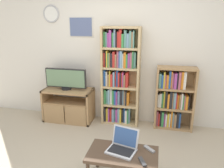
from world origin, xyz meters
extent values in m
cube|color=silver|center=(0.00, 1.83, 1.30)|extent=(5.83, 0.06, 2.60)
torus|color=#B2B2B7|center=(-1.32, 1.79, 1.97)|extent=(0.32, 0.03, 0.32)
cylinder|color=white|center=(-1.32, 1.79, 1.97)|extent=(0.26, 0.02, 0.26)
cube|color=silver|center=(-0.76, 1.80, 1.75)|extent=(0.45, 0.01, 0.35)
cube|color=slate|center=(-0.76, 1.79, 1.75)|extent=(0.41, 0.02, 0.32)
cube|color=tan|center=(-1.43, 1.56, 0.31)|extent=(0.04, 0.44, 0.62)
cube|color=tan|center=(-0.54, 1.56, 0.31)|extent=(0.04, 0.44, 0.62)
cube|color=tan|center=(-0.98, 1.56, 0.60)|extent=(0.92, 0.44, 0.04)
cube|color=tan|center=(-0.98, 1.56, 0.02)|extent=(0.92, 0.44, 0.04)
cube|color=tan|center=(-0.98, 1.56, 0.37)|extent=(0.85, 0.41, 0.04)
cube|color=tan|center=(-1.20, 1.35, 0.20)|extent=(0.41, 0.02, 0.34)
cube|color=tan|center=(-0.77, 1.35, 0.20)|extent=(0.41, 0.02, 0.34)
cylinder|color=black|center=(-1.01, 1.56, 0.64)|extent=(0.18, 0.18, 0.04)
cube|color=black|center=(-1.01, 1.56, 0.84)|extent=(0.78, 0.05, 0.36)
cube|color=slate|center=(-1.01, 1.53, 0.84)|extent=(0.74, 0.01, 0.32)
cube|color=tan|center=(-0.32, 1.65, 0.89)|extent=(0.04, 0.27, 1.77)
cube|color=tan|center=(0.32, 1.65, 0.89)|extent=(0.04, 0.27, 1.77)
cube|color=tan|center=(0.00, 1.77, 0.89)|extent=(0.67, 0.02, 1.77)
cube|color=tan|center=(0.00, 1.65, 0.02)|extent=(0.60, 0.23, 0.04)
cube|color=tan|center=(0.00, 1.65, 0.37)|extent=(0.60, 0.23, 0.04)
cube|color=tan|center=(0.00, 1.65, 0.71)|extent=(0.60, 0.23, 0.04)
cube|color=tan|center=(0.00, 1.65, 1.06)|extent=(0.60, 0.23, 0.04)
cube|color=tan|center=(0.00, 1.65, 1.41)|extent=(0.60, 0.23, 0.04)
cube|color=tan|center=(0.00, 1.65, 1.75)|extent=(0.60, 0.23, 0.04)
cube|color=#232328|center=(-0.27, 1.65, 0.16)|extent=(0.03, 0.21, 0.25)
cube|color=gold|center=(-0.23, 1.66, 0.16)|extent=(0.04, 0.18, 0.25)
cube|color=#9E4293|center=(-0.20, 1.65, 0.17)|extent=(0.02, 0.21, 0.26)
cube|color=red|center=(-0.16, 1.66, 0.16)|extent=(0.04, 0.19, 0.24)
cube|color=#759EB7|center=(-0.12, 1.65, 0.16)|extent=(0.04, 0.21, 0.25)
cube|color=#5B9389|center=(-0.09, 1.66, 0.16)|extent=(0.02, 0.17, 0.25)
cube|color=#9E4293|center=(-0.06, 1.65, 0.16)|extent=(0.04, 0.20, 0.25)
cube|color=#759EB7|center=(-0.01, 1.66, 0.17)|extent=(0.04, 0.20, 0.27)
cube|color=gold|center=(0.02, 1.65, 0.17)|extent=(0.03, 0.21, 0.27)
cube|color=#232328|center=(0.06, 1.66, 0.17)|extent=(0.04, 0.17, 0.26)
cube|color=#2856A8|center=(0.09, 1.66, 0.18)|extent=(0.02, 0.17, 0.30)
cube|color=white|center=(0.12, 1.65, 0.16)|extent=(0.04, 0.20, 0.25)
cube|color=#388947|center=(0.16, 1.65, 0.17)|extent=(0.02, 0.22, 0.27)
cube|color=#759EB7|center=(0.18, 1.66, 0.18)|extent=(0.03, 0.18, 0.29)
cube|color=#388947|center=(-0.27, 1.66, 0.52)|extent=(0.04, 0.19, 0.27)
cube|color=#5B9389|center=(-0.24, 1.66, 0.51)|extent=(0.03, 0.17, 0.25)
cube|color=#759EB7|center=(-0.20, 1.66, 0.53)|extent=(0.03, 0.20, 0.28)
cube|color=white|center=(-0.16, 1.66, 0.53)|extent=(0.04, 0.17, 0.29)
cube|color=#388947|center=(-0.12, 1.66, 0.52)|extent=(0.03, 0.20, 0.27)
cube|color=#2856A8|center=(-0.08, 1.65, 0.52)|extent=(0.03, 0.20, 0.27)
cube|color=#9E4293|center=(-0.06, 1.65, 0.50)|extent=(0.02, 0.21, 0.24)
cube|color=#759EB7|center=(-0.02, 1.66, 0.51)|extent=(0.04, 0.17, 0.26)
cube|color=#232328|center=(0.03, 1.66, 0.52)|extent=(0.04, 0.18, 0.28)
cube|color=#759EB7|center=(0.06, 1.66, 0.53)|extent=(0.02, 0.17, 0.28)
cube|color=#93704C|center=(0.09, 1.66, 0.52)|extent=(0.03, 0.17, 0.26)
cube|color=#232328|center=(0.11, 1.66, 0.52)|extent=(0.02, 0.19, 0.27)
cube|color=orange|center=(0.15, 1.66, 0.50)|extent=(0.04, 0.17, 0.24)
cube|color=#2856A8|center=(-0.28, 1.66, 0.87)|extent=(0.03, 0.20, 0.29)
cube|color=white|center=(-0.24, 1.66, 0.86)|extent=(0.03, 0.18, 0.26)
cube|color=#93704C|center=(-0.21, 1.66, 0.84)|extent=(0.03, 0.20, 0.22)
cube|color=gold|center=(-0.18, 1.65, 0.87)|extent=(0.02, 0.21, 0.28)
cube|color=red|center=(-0.15, 1.65, 0.84)|extent=(0.04, 0.21, 0.22)
cube|color=#759EB7|center=(-0.11, 1.65, 0.86)|extent=(0.03, 0.21, 0.26)
cube|color=red|center=(-0.08, 1.66, 0.86)|extent=(0.02, 0.17, 0.27)
cube|color=#2856A8|center=(-0.05, 1.66, 0.88)|extent=(0.03, 0.17, 0.30)
cube|color=red|center=(-0.02, 1.65, 0.86)|extent=(0.03, 0.21, 0.26)
cube|color=#232328|center=(0.01, 1.65, 0.86)|extent=(0.02, 0.20, 0.25)
cube|color=red|center=(0.04, 1.66, 0.86)|extent=(0.02, 0.19, 0.26)
cube|color=#9E4293|center=(0.06, 1.65, 0.86)|extent=(0.02, 0.21, 0.26)
cube|color=#93704C|center=(0.08, 1.65, 0.84)|extent=(0.03, 0.21, 0.22)
cube|color=red|center=(0.12, 1.66, 0.86)|extent=(0.04, 0.20, 0.26)
cube|color=red|center=(-0.28, 1.66, 1.20)|extent=(0.02, 0.18, 0.25)
cube|color=#232328|center=(-0.26, 1.66, 1.22)|extent=(0.02, 0.17, 0.28)
cube|color=gold|center=(-0.23, 1.65, 1.22)|extent=(0.02, 0.21, 0.29)
cube|color=#388947|center=(-0.21, 1.65, 1.20)|extent=(0.02, 0.20, 0.25)
cube|color=#93704C|center=(-0.19, 1.65, 1.20)|extent=(0.02, 0.20, 0.25)
cube|color=#232328|center=(-0.15, 1.66, 1.20)|extent=(0.03, 0.18, 0.24)
cube|color=red|center=(-0.11, 1.66, 1.21)|extent=(0.04, 0.19, 0.27)
cube|color=#93704C|center=(-0.07, 1.66, 1.19)|extent=(0.03, 0.20, 0.23)
cube|color=#B75B70|center=(-0.04, 1.66, 1.22)|extent=(0.04, 0.18, 0.28)
cube|color=#2856A8|center=(-0.01, 1.66, 1.22)|extent=(0.02, 0.20, 0.28)
cube|color=#759EB7|center=(0.02, 1.65, 1.22)|extent=(0.04, 0.22, 0.29)
cube|color=white|center=(0.05, 1.66, 1.20)|extent=(0.02, 0.20, 0.25)
cube|color=orange|center=(0.08, 1.66, 1.21)|extent=(0.04, 0.17, 0.27)
cube|color=#388947|center=(0.12, 1.66, 1.20)|extent=(0.03, 0.19, 0.23)
cube|color=#9E4293|center=(0.15, 1.66, 1.20)|extent=(0.03, 0.18, 0.25)
cube|color=#B75B70|center=(0.19, 1.66, 1.21)|extent=(0.03, 0.18, 0.27)
cube|color=#388947|center=(0.22, 1.65, 1.22)|extent=(0.02, 0.22, 0.29)
cube|color=#5B9389|center=(0.25, 1.66, 1.21)|extent=(0.04, 0.18, 0.27)
cube|color=#388947|center=(-0.28, 1.66, 1.55)|extent=(0.03, 0.16, 0.25)
cube|color=#5B9389|center=(-0.24, 1.66, 1.55)|extent=(0.03, 0.17, 0.25)
cube|color=#9E4293|center=(-0.21, 1.66, 1.54)|extent=(0.03, 0.18, 0.24)
cube|color=#9E4293|center=(-0.17, 1.65, 1.57)|extent=(0.04, 0.21, 0.29)
cube|color=#388947|center=(-0.13, 1.66, 1.55)|extent=(0.03, 0.17, 0.24)
cube|color=#759EB7|center=(-0.10, 1.66, 1.57)|extent=(0.03, 0.17, 0.30)
cube|color=#232328|center=(-0.07, 1.66, 1.55)|extent=(0.02, 0.19, 0.25)
cube|color=red|center=(-0.04, 1.66, 1.56)|extent=(0.03, 0.17, 0.26)
cube|color=red|center=(0.00, 1.66, 1.57)|extent=(0.04, 0.19, 0.30)
cube|color=#388947|center=(0.04, 1.65, 1.54)|extent=(0.04, 0.21, 0.22)
cube|color=#5B9389|center=(0.08, 1.66, 1.57)|extent=(0.04, 0.19, 0.29)
cube|color=#759EB7|center=(0.13, 1.66, 1.54)|extent=(0.04, 0.18, 0.23)
cube|color=#5B9389|center=(0.17, 1.65, 1.56)|extent=(0.03, 0.21, 0.28)
cube|color=#93704C|center=(0.20, 1.66, 1.56)|extent=(0.03, 0.20, 0.26)
cube|color=#5B9389|center=(0.22, 1.65, 1.57)|extent=(0.02, 0.20, 0.28)
cube|color=tan|center=(0.65, 1.65, 0.56)|extent=(0.04, 0.26, 1.12)
cube|color=tan|center=(1.27, 1.65, 0.56)|extent=(0.04, 0.26, 1.12)
cube|color=tan|center=(0.96, 1.77, 0.56)|extent=(0.66, 0.02, 1.12)
cube|color=tan|center=(0.96, 1.65, 0.02)|extent=(0.59, 0.23, 0.04)
cube|color=tan|center=(0.96, 1.65, 0.38)|extent=(0.59, 0.23, 0.04)
cube|color=tan|center=(0.96, 1.65, 0.74)|extent=(0.59, 0.23, 0.04)
cube|color=tan|center=(0.96, 1.65, 1.10)|extent=(0.59, 0.23, 0.04)
cube|color=#B75B70|center=(0.69, 1.66, 0.17)|extent=(0.03, 0.17, 0.28)
cube|color=red|center=(0.72, 1.66, 0.16)|extent=(0.02, 0.18, 0.24)
cube|color=#232328|center=(0.75, 1.66, 0.19)|extent=(0.02, 0.18, 0.31)
cube|color=#388947|center=(0.78, 1.66, 0.17)|extent=(0.04, 0.20, 0.27)
cube|color=#9E4293|center=(0.82, 1.66, 0.16)|extent=(0.02, 0.18, 0.25)
cube|color=white|center=(0.84, 1.66, 0.15)|extent=(0.03, 0.17, 0.23)
cube|color=gold|center=(0.88, 1.66, 0.16)|extent=(0.03, 0.18, 0.25)
cube|color=white|center=(0.91, 1.66, 0.17)|extent=(0.02, 0.18, 0.26)
cube|color=orange|center=(0.93, 1.66, 0.19)|extent=(0.03, 0.19, 0.31)
cube|color=#759EB7|center=(0.96, 1.66, 0.17)|extent=(0.02, 0.17, 0.27)
cube|color=#93704C|center=(1.00, 1.66, 0.17)|extent=(0.04, 0.21, 0.26)
cube|color=#232328|center=(1.04, 1.66, 0.18)|extent=(0.04, 0.18, 0.30)
cube|color=#2856A8|center=(1.08, 1.66, 0.17)|extent=(0.03, 0.17, 0.27)
cube|color=white|center=(0.69, 1.67, 0.51)|extent=(0.03, 0.17, 0.23)
cube|color=white|center=(0.72, 1.67, 0.52)|extent=(0.04, 0.17, 0.25)
cube|color=#388947|center=(0.76, 1.66, 0.53)|extent=(0.02, 0.19, 0.26)
cube|color=gold|center=(0.78, 1.67, 0.54)|extent=(0.02, 0.16, 0.29)
cube|color=#232328|center=(0.82, 1.66, 0.55)|extent=(0.03, 0.17, 0.31)
cube|color=orange|center=(0.86, 1.66, 0.53)|extent=(0.03, 0.20, 0.26)
cube|color=#232328|center=(0.89, 1.66, 0.55)|extent=(0.04, 0.19, 0.30)
cube|color=#93704C|center=(0.93, 1.66, 0.54)|extent=(0.02, 0.20, 0.29)
cube|color=#759EB7|center=(0.96, 1.66, 0.54)|extent=(0.04, 0.18, 0.29)
cube|color=red|center=(0.99, 1.66, 0.53)|extent=(0.02, 0.19, 0.27)
cube|color=orange|center=(1.02, 1.67, 0.52)|extent=(0.03, 0.17, 0.25)
cube|color=#93704C|center=(1.05, 1.66, 0.53)|extent=(0.02, 0.21, 0.27)
cube|color=white|center=(1.08, 1.66, 0.54)|extent=(0.03, 0.20, 0.28)
cube|color=#388947|center=(1.11, 1.66, 0.52)|extent=(0.02, 0.20, 0.25)
cube|color=#B75B70|center=(1.13, 1.66, 0.52)|extent=(0.02, 0.19, 0.25)
cube|color=orange|center=(1.16, 1.66, 0.52)|extent=(0.04, 0.20, 0.24)
cube|color=#232328|center=(1.19, 1.66, 0.52)|extent=(0.02, 0.17, 0.24)
cube|color=#5B9389|center=(0.70, 1.66, 0.88)|extent=(0.04, 0.19, 0.25)
cube|color=#2856A8|center=(0.73, 1.66, 0.87)|extent=(0.03, 0.20, 0.23)
cube|color=gold|center=(0.76, 1.66, 0.90)|extent=(0.02, 0.20, 0.28)
cube|color=#B75B70|center=(0.79, 1.66, 0.87)|extent=(0.02, 0.18, 0.23)
cube|color=orange|center=(0.82, 1.66, 0.87)|extent=(0.03, 0.17, 0.23)
cube|color=#2856A8|center=(0.85, 1.66, 0.91)|extent=(0.03, 0.18, 0.30)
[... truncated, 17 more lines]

